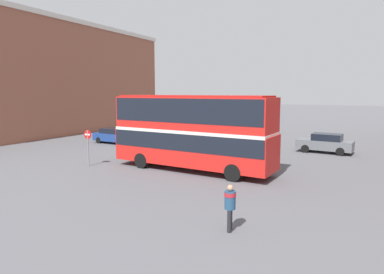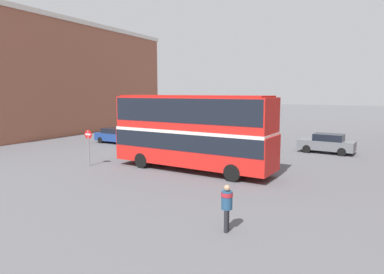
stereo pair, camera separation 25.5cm
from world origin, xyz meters
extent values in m
plane|color=#5B5B60|center=(0.00, 0.00, 0.00)|extent=(240.00, 240.00, 0.00)
cube|color=#935642|center=(-26.18, 9.73, 6.33)|extent=(11.25, 33.41, 12.67)
cube|color=silver|center=(-26.18, 9.73, 12.92)|extent=(11.55, 33.71, 0.50)
cube|color=red|center=(-0.37, -0.16, 1.47)|extent=(10.68, 3.32, 2.09)
cube|color=red|center=(-0.37, -0.16, 3.58)|extent=(10.52, 3.23, 2.13)
cube|color=black|center=(-0.37, -0.16, 1.94)|extent=(10.58, 3.34, 1.03)
cube|color=black|center=(-0.37, -0.16, 3.84)|extent=(10.36, 3.25, 1.45)
cube|color=silver|center=(-0.37, -0.16, 2.55)|extent=(10.58, 3.34, 0.20)
cube|color=#B11A15|center=(-0.37, -0.16, 4.69)|extent=(10.03, 3.02, 0.10)
cylinder|color=black|center=(3.07, 0.77, 0.50)|extent=(1.01, 0.37, 0.99)
cylinder|color=black|center=(2.90, -1.55, 0.50)|extent=(1.01, 0.37, 0.99)
cylinder|color=black|center=(-3.44, 1.22, 0.50)|extent=(1.01, 0.37, 0.99)
cylinder|color=black|center=(-3.61, -1.10, 0.50)|extent=(1.01, 0.37, 0.99)
cylinder|color=#232328|center=(5.24, -8.21, 0.41)|extent=(0.15, 0.15, 0.82)
cylinder|color=#232328|center=(5.18, -7.96, 0.41)|extent=(0.15, 0.15, 0.82)
cylinder|color=navy|center=(5.21, -8.09, 1.15)|extent=(0.48, 0.48, 0.65)
cylinder|color=#B2232D|center=(5.21, -8.09, 1.36)|extent=(0.50, 0.50, 0.14)
sphere|color=tan|center=(5.21, -8.09, 1.59)|extent=(0.22, 0.22, 0.22)
cube|color=slate|center=(6.40, 10.44, 0.66)|extent=(4.44, 2.11, 0.76)
cube|color=black|center=(6.57, 10.42, 1.31)|extent=(2.37, 1.75, 0.55)
cylinder|color=black|center=(5.00, 9.78, 0.33)|extent=(0.67, 0.28, 0.65)
cylinder|color=black|center=(5.14, 11.33, 0.33)|extent=(0.67, 0.28, 0.65)
cylinder|color=black|center=(7.66, 9.54, 0.33)|extent=(0.67, 0.28, 0.65)
cylinder|color=black|center=(7.80, 11.09, 0.33)|extent=(0.67, 0.28, 0.65)
cube|color=navy|center=(-12.35, 6.70, 0.62)|extent=(4.25, 2.09, 0.73)
cube|color=black|center=(-12.51, 6.71, 1.22)|extent=(2.26, 1.78, 0.47)
cylinder|color=black|center=(-11.01, 7.43, 0.30)|extent=(0.62, 0.26, 0.60)
cylinder|color=black|center=(-11.12, 5.79, 0.30)|extent=(0.62, 0.26, 0.60)
cylinder|color=black|center=(-13.57, 7.60, 0.30)|extent=(0.62, 0.26, 0.60)
cylinder|color=black|center=(-13.68, 5.97, 0.30)|extent=(0.62, 0.26, 0.60)
cylinder|color=gray|center=(-7.13, -2.23, 1.21)|extent=(0.08, 0.08, 2.41)
cylinder|color=red|center=(-7.13, -2.23, 2.14)|extent=(0.62, 0.03, 0.62)
cube|color=white|center=(-7.13, -2.23, 2.14)|extent=(0.43, 0.04, 0.10)
camera|label=1|loc=(9.35, -19.12, 4.95)|focal=32.00mm
camera|label=2|loc=(9.58, -19.01, 4.95)|focal=32.00mm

